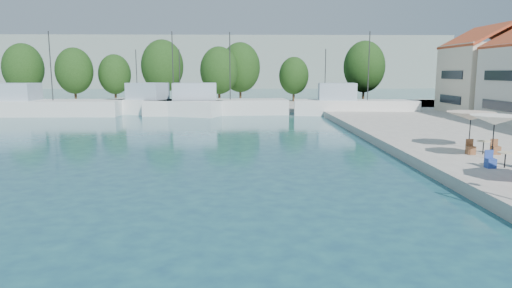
{
  "coord_description": "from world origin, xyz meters",
  "views": [
    {
      "loc": [
        -3.13,
        0.72,
        5.16
      ],
      "look_at": [
        -2.53,
        26.0,
        1.13
      ],
      "focal_mm": 32.0,
      "sensor_mm": 36.0,
      "label": 1
    }
  ],
  "objects_px": {
    "trawler_01": "(32,106)",
    "umbrella_white": "(495,120)",
    "umbrella_cream": "(471,116)",
    "trawler_02": "(161,106)",
    "trawler_03": "(213,106)",
    "trawler_04": "(352,106)"
  },
  "relations": [
    {
      "from": "trawler_01",
      "to": "umbrella_cream",
      "type": "relative_size",
      "value": 6.82
    },
    {
      "from": "trawler_03",
      "to": "trawler_02",
      "type": "bearing_deg",
      "value": 175.59
    },
    {
      "from": "trawler_01",
      "to": "umbrella_cream",
      "type": "bearing_deg",
      "value": -35.79
    },
    {
      "from": "trawler_02",
      "to": "umbrella_white",
      "type": "height_order",
      "value": "trawler_02"
    },
    {
      "from": "trawler_04",
      "to": "trawler_01",
      "type": "bearing_deg",
      "value": -175.24
    },
    {
      "from": "trawler_03",
      "to": "trawler_04",
      "type": "relative_size",
      "value": 1.18
    },
    {
      "from": "trawler_02",
      "to": "umbrella_white",
      "type": "bearing_deg",
      "value": -31.51
    },
    {
      "from": "trawler_01",
      "to": "trawler_02",
      "type": "relative_size",
      "value": 1.32
    },
    {
      "from": "trawler_01",
      "to": "umbrella_cream",
      "type": "height_order",
      "value": "trawler_01"
    },
    {
      "from": "trawler_03",
      "to": "umbrella_cream",
      "type": "distance_m",
      "value": 33.54
    },
    {
      "from": "umbrella_white",
      "to": "trawler_01",
      "type": "bearing_deg",
      "value": 140.61
    },
    {
      "from": "trawler_01",
      "to": "umbrella_white",
      "type": "xyz_separation_m",
      "value": [
        38.22,
        -31.39,
        1.6
      ]
    },
    {
      "from": "trawler_02",
      "to": "umbrella_cream",
      "type": "height_order",
      "value": "trawler_02"
    },
    {
      "from": "trawler_04",
      "to": "umbrella_cream",
      "type": "distance_m",
      "value": 27.45
    },
    {
      "from": "trawler_03",
      "to": "trawler_04",
      "type": "height_order",
      "value": "same"
    },
    {
      "from": "trawler_02",
      "to": "umbrella_white",
      "type": "distance_m",
      "value": 39.69
    },
    {
      "from": "trawler_03",
      "to": "umbrella_white",
      "type": "relative_size",
      "value": 6.84
    },
    {
      "from": "umbrella_cream",
      "to": "trawler_04",
      "type": "bearing_deg",
      "value": 91.59
    },
    {
      "from": "trawler_01",
      "to": "umbrella_cream",
      "type": "distance_m",
      "value": 47.71
    },
    {
      "from": "umbrella_white",
      "to": "umbrella_cream",
      "type": "relative_size",
      "value": 0.87
    },
    {
      "from": "trawler_01",
      "to": "trawler_04",
      "type": "relative_size",
      "value": 1.35
    },
    {
      "from": "trawler_02",
      "to": "umbrella_white",
      "type": "xyz_separation_m",
      "value": [
        23.18,
        -32.17,
        1.6
      ]
    }
  ]
}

